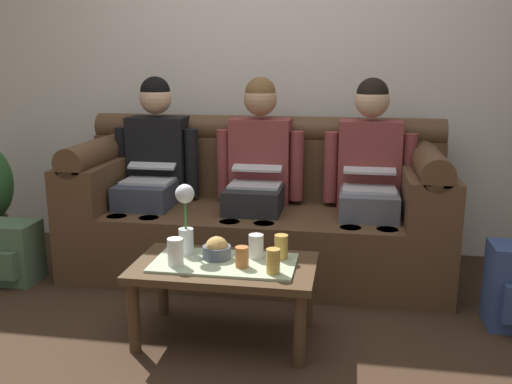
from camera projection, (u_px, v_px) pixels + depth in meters
name	position (u px, v px, depth m)	size (l,w,h in m)	color
ground_plane	(215.00, 358.00, 2.58)	(14.00, 14.00, 0.00)	#382619
back_wall_patterned	(271.00, 41.00, 3.88)	(6.00, 0.12, 2.90)	silver
couch	(258.00, 213.00, 3.62)	(2.32, 0.88, 0.96)	#513823
person_left	(153.00, 165.00, 3.66)	(0.56, 0.67, 1.22)	#383D4C
person_middle	(258.00, 169.00, 3.55)	(0.56, 0.67, 1.22)	#232326
person_right	(369.00, 172.00, 3.43)	(0.56, 0.67, 1.22)	#595B66
coffee_table	(225.00, 274.00, 2.70)	(0.87, 0.50, 0.39)	#47331E
flower_vase	(186.00, 216.00, 2.75)	(0.09, 0.09, 0.35)	silver
snack_bowl	(217.00, 250.00, 2.72)	(0.14, 0.14, 0.11)	#4C5666
cup_near_left	(242.00, 257.00, 2.61)	(0.06, 0.06, 0.10)	#B26633
cup_near_right	(256.00, 246.00, 2.73)	(0.07, 0.07, 0.12)	silver
cup_far_center	(175.00, 252.00, 2.63)	(0.07, 0.07, 0.13)	white
cup_far_left	(281.00, 247.00, 2.72)	(0.07, 0.07, 0.12)	gold
cup_far_right	(273.00, 261.00, 2.53)	(0.06, 0.06, 0.11)	gold
backpack_left	(10.00, 253.00, 3.44)	(0.33, 0.28, 0.37)	#4C6B4C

